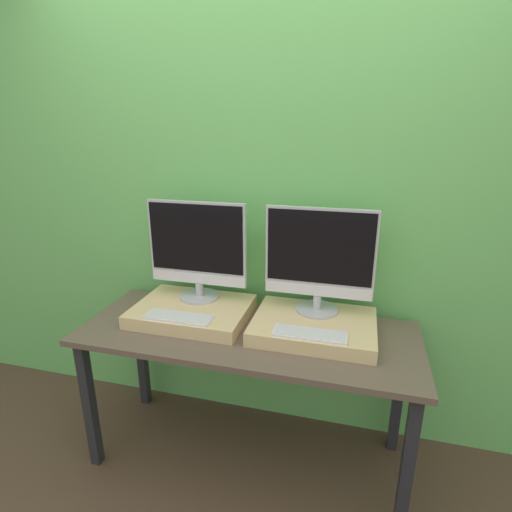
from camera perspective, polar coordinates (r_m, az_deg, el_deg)
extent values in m
plane|color=#4C3828|center=(2.24, -3.77, -31.83)|extent=(12.00, 12.00, 0.00)
cube|color=#66B75B|center=(2.15, 1.46, 7.14)|extent=(8.00, 0.04, 2.60)
cube|color=brown|center=(1.99, -1.30, -11.03)|extent=(1.64, 0.63, 0.03)
cube|color=#232328|center=(2.32, -22.70, -19.01)|extent=(0.05, 0.05, 0.73)
cube|color=#232328|center=(1.97, 20.78, -26.42)|extent=(0.05, 0.05, 0.73)
cube|color=#232328|center=(2.66, -16.03, -13.07)|extent=(0.05, 0.05, 0.73)
cube|color=#232328|center=(2.36, 19.67, -17.83)|extent=(0.05, 0.05, 0.73)
cube|color=#D6B77F|center=(2.12, -9.09, -7.78)|extent=(0.58, 0.44, 0.07)
cylinder|color=#B2B2B7|center=(2.19, -8.06, -5.70)|extent=(0.21, 0.21, 0.01)
cylinder|color=#B2B2B7|center=(2.18, -8.10, -4.69)|extent=(0.04, 0.04, 0.07)
cube|color=#B2B2B7|center=(2.09, -8.41, 1.78)|extent=(0.53, 0.02, 0.44)
cube|color=black|center=(2.07, -8.60, 2.47)|extent=(0.50, 0.00, 0.36)
cube|color=silver|center=(2.14, -8.33, -3.21)|extent=(0.52, 0.00, 0.06)
cube|color=silver|center=(1.98, -10.95, -8.59)|extent=(0.33, 0.11, 0.01)
cube|color=silver|center=(1.98, -10.96, -8.39)|extent=(0.32, 0.10, 0.00)
cube|color=#D6B77F|center=(1.97, 8.26, -9.87)|extent=(0.58, 0.44, 0.07)
cylinder|color=#B2B2B7|center=(2.05, 8.67, -7.54)|extent=(0.21, 0.21, 0.01)
cylinder|color=#B2B2B7|center=(2.03, 8.72, -6.47)|extent=(0.04, 0.04, 0.07)
cube|color=#B2B2B7|center=(1.94, 9.08, 0.42)|extent=(0.53, 0.02, 0.44)
cube|color=black|center=(1.92, 9.08, 1.16)|extent=(0.50, 0.00, 0.36)
cube|color=silver|center=(1.99, 8.77, -4.91)|extent=(0.52, 0.00, 0.06)
cube|color=silver|center=(1.82, 7.71, -10.99)|extent=(0.33, 0.11, 0.01)
cube|color=silver|center=(1.81, 7.72, -10.78)|extent=(0.32, 0.10, 0.00)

